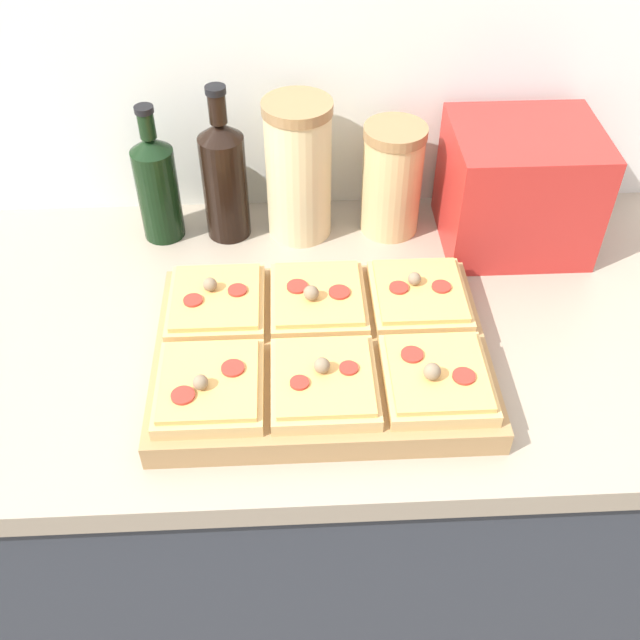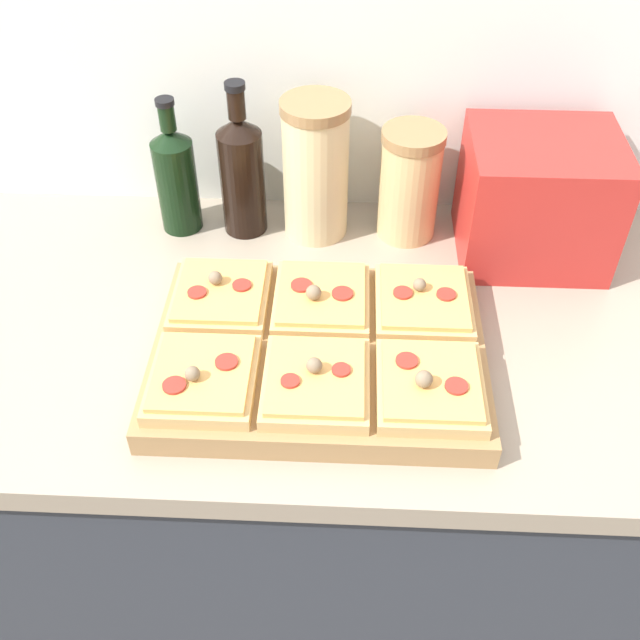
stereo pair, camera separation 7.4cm
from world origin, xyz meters
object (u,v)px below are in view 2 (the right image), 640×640
object	(u,v)px
olive_oil_bottle	(176,177)
wine_bottle	(242,173)
grain_jar_tall	(316,169)
cutting_board	(319,354)
grain_jar_short	(409,184)
toaster_oven	(537,198)

from	to	relation	value
olive_oil_bottle	wine_bottle	distance (m)	0.11
olive_oil_bottle	grain_jar_tall	size ratio (longest dim) A/B	0.99
cutting_board	grain_jar_short	bearing A→B (deg)	67.45
olive_oil_bottle	toaster_oven	xyz separation A→B (m)	(0.60, -0.04, 0.00)
cutting_board	toaster_oven	distance (m)	0.46
olive_oil_bottle	grain_jar_short	bearing A→B (deg)	0.00
toaster_oven	grain_jar_short	bearing A→B (deg)	168.71
toaster_oven	wine_bottle	bearing A→B (deg)	175.19
cutting_board	olive_oil_bottle	world-z (taller)	olive_oil_bottle
olive_oil_bottle	grain_jar_tall	xyz separation A→B (m)	(0.24, 0.00, 0.02)
wine_bottle	grain_jar_short	world-z (taller)	wine_bottle
grain_jar_tall	grain_jar_short	xyz separation A→B (m)	(0.16, 0.00, -0.02)
grain_jar_tall	toaster_oven	xyz separation A→B (m)	(0.37, -0.04, -0.02)
grain_jar_short	cutting_board	bearing A→B (deg)	-112.55
cutting_board	grain_jar_short	distance (m)	0.37
cutting_board	grain_jar_short	xyz separation A→B (m)	(0.14, 0.33, 0.08)
cutting_board	toaster_oven	bearing A→B (deg)	40.11
wine_bottle	grain_jar_short	bearing A→B (deg)	0.00
olive_oil_bottle	wine_bottle	bearing A→B (deg)	0.00
grain_jar_short	toaster_oven	distance (m)	0.21
grain_jar_short	toaster_oven	size ratio (longest dim) A/B	0.75
grain_jar_short	grain_jar_tall	bearing A→B (deg)	180.00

